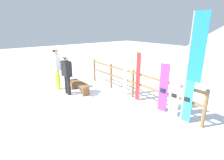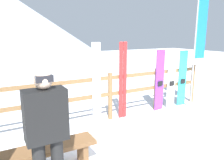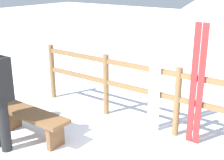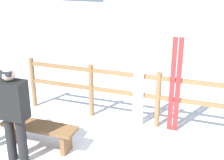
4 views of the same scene
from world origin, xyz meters
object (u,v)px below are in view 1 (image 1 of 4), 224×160
object	(u,v)px
snowboard_white	(175,93)
snowboard_cyan	(188,97)
snowboard_purple	(163,88)
person_white	(57,65)
bench	(80,85)
rental_flag	(193,59)
ski_pair_red	(138,77)
ski_pair_white	(125,73)
person_black	(67,73)

from	to	relation	value
snowboard_white	snowboard_cyan	xyz separation A→B (m)	(0.41, 0.00, 0.02)
snowboard_white	snowboard_purple	bearing A→B (deg)	179.99
person_white	snowboard_cyan	bearing A→B (deg)	20.82
snowboard_purple	bench	bearing A→B (deg)	-157.35
rental_flag	snowboard_cyan	bearing A→B (deg)	118.49
snowboard_purple	ski_pair_red	bearing A→B (deg)	179.83
ski_pair_white	person_white	bearing A→B (deg)	-140.91
person_black	snowboard_white	size ratio (longest dim) A/B	1.06
bench	snowboard_white	xyz separation A→B (m)	(3.55, 1.31, 0.43)
snowboard_cyan	rental_flag	distance (m)	1.20
person_black	snowboard_purple	xyz separation A→B (m)	(3.26, 1.78, -0.11)
bench	ski_pair_red	bearing A→B (deg)	32.95
person_black	rental_flag	xyz separation A→B (m)	(4.24, 1.48, 1.01)
ski_pair_red	snowboard_white	xyz separation A→B (m)	(1.52, -0.00, -0.15)
rental_flag	snowboard_white	bearing A→B (deg)	152.29
person_white	rental_flag	size ratio (longest dim) A/B	0.59
person_white	snowboard_white	distance (m)	4.87
bench	person_black	size ratio (longest dim) A/B	0.83
snowboard_purple	snowboard_white	bearing A→B (deg)	-0.01
ski_pair_white	snowboard_purple	size ratio (longest dim) A/B	1.14
snowboard_purple	rental_flag	size ratio (longest dim) A/B	0.52
ski_pair_white	ski_pair_red	size ratio (longest dim) A/B	1.00
person_black	ski_pair_red	xyz separation A→B (m)	(2.15, 1.79, -0.00)
ski_pair_red	snowboard_cyan	size ratio (longest dim) A/B	1.18
snowboard_cyan	snowboard_purple	bearing A→B (deg)	180.00
person_black	ski_pair_white	bearing A→B (deg)	50.51
ski_pair_red	snowboard_purple	distance (m)	1.12
snowboard_purple	snowboard_cyan	xyz separation A→B (m)	(0.81, -0.00, -0.03)
snowboard_white	snowboard_cyan	bearing A→B (deg)	0.00
ski_pair_red	snowboard_purple	xyz separation A→B (m)	(1.11, -0.00, -0.11)
snowboard_white	snowboard_cyan	distance (m)	0.41
person_black	person_white	bearing A→B (deg)	-174.57
bench	person_white	xyz separation A→B (m)	(-0.94, -0.55, 0.75)
bench	rental_flag	world-z (taller)	rental_flag
bench	snowboard_cyan	size ratio (longest dim) A/B	0.86
bench	ski_pair_white	xyz separation A→B (m)	(1.36, 1.31, 0.58)
bench	snowboard_purple	xyz separation A→B (m)	(3.14, 1.31, 0.47)
snowboard_white	ski_pair_white	bearing A→B (deg)	179.91
bench	snowboard_cyan	bearing A→B (deg)	18.34
ski_pair_white	snowboard_cyan	world-z (taller)	ski_pair_white
bench	ski_pair_white	size ratio (longest dim) A/B	0.73
person_black	ski_pair_white	world-z (taller)	ski_pair_white
bench	snowboard_white	distance (m)	3.81
person_white	ski_pair_white	size ratio (longest dim) A/B	0.99
person_white	ski_pair_white	world-z (taller)	ski_pair_white
ski_pair_red	ski_pair_white	bearing A→B (deg)	180.00
person_white	ski_pair_red	size ratio (longest dim) A/B	0.99
person_black	snowboard_cyan	xyz separation A→B (m)	(4.07, 1.78, -0.14)
person_black	snowboard_white	xyz separation A→B (m)	(3.67, 1.78, -0.16)
person_white	snowboard_cyan	world-z (taller)	person_white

